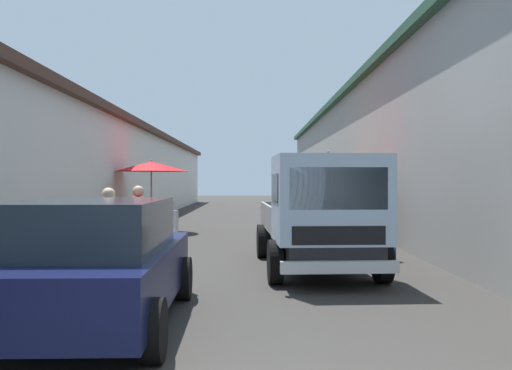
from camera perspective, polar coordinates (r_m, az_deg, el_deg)
name	(u,v)px	position (r m, az deg, el deg)	size (l,w,h in m)	color
ground	(240,236)	(16.42, -1.68, -5.39)	(90.00, 90.00, 0.00)	#33302D
building_left_whitewash	(22,172)	(20.16, -23.25, 1.26)	(49.80, 7.50, 3.92)	silver
building_right_concrete	(460,154)	(19.92, 20.50, 3.09)	(49.80, 7.50, 5.18)	gray
fruit_stall_mid_lane	(316,184)	(17.55, 6.32, 0.10)	(2.13, 2.13, 2.09)	#9E9EA3
fruit_stall_near_left	(151,178)	(18.02, -10.93, 0.74)	(2.37, 2.37, 2.37)	#9E9EA3
fruit_stall_far_right	(329,175)	(14.41, 7.61, 1.02)	(2.10, 2.10, 2.46)	#9E9EA3
hatchback_car	(96,262)	(6.57, -16.39, -7.72)	(3.94, 1.99, 1.45)	#0F1438
delivery_truck	(322,217)	(9.58, 6.87, -3.32)	(5.00, 2.15, 2.08)	black
vendor_by_crates	(109,230)	(8.83, -15.14, -4.60)	(0.26, 0.63, 1.56)	navy
vendor_in_shade	(138,221)	(10.63, -12.19, -3.69)	(0.62, 0.30, 1.58)	navy
parked_scooter	(161,233)	(12.89, -9.89, -5.00)	(1.65, 0.64, 1.14)	black
plastic_stool	(390,245)	(11.71, 13.80, -6.15)	(0.30, 0.30, 0.43)	#194CB2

